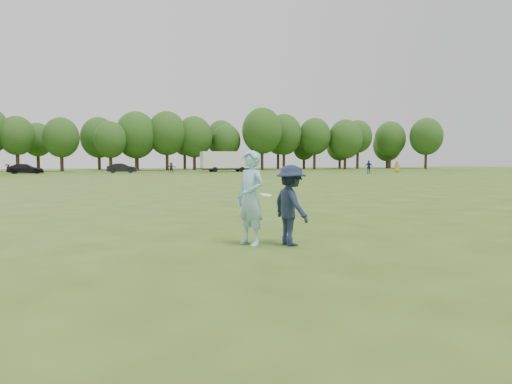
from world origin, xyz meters
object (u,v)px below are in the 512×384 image
at_px(field_cone, 286,174).
at_px(cargo_trailer, 227,161).
at_px(car_d, 25,169).
at_px(defender, 291,205).
at_px(player_far_b, 369,167).
at_px(car_f, 122,168).
at_px(thrower, 251,198).
at_px(player_far_d, 171,167).
at_px(player_far_c, 397,167).

height_order(field_cone, cargo_trailer, cargo_trailer).
relative_size(car_d, cargo_trailer, 0.52).
xyz_separation_m(defender, player_far_b, (30.71, 45.06, 0.04)).
distance_m(player_far_b, cargo_trailer, 22.33).
distance_m(player_far_b, field_cone, 13.14).
relative_size(defender, cargo_trailer, 0.20).
bearing_deg(cargo_trailer, field_cone, -80.50).
xyz_separation_m(player_far_b, car_f, (-31.84, 14.88, -0.23)).
bearing_deg(defender, car_d, 4.10).
relative_size(thrower, field_cone, 6.89).
bearing_deg(cargo_trailer, car_f, -177.25).
height_order(thrower, car_d, thrower).
distance_m(car_f, field_cone, 25.22).
distance_m(thrower, car_d, 61.25).
xyz_separation_m(player_far_b, player_far_d, (-24.87, 13.92, -0.16)).
distance_m(defender, cargo_trailer, 62.49).
bearing_deg(cargo_trailer, defender, -103.70).
height_order(thrower, player_far_b, thrower).
xyz_separation_m(player_far_d, car_f, (-6.97, 0.96, -0.07)).
height_order(player_far_b, car_d, player_far_b).
xyz_separation_m(defender, player_far_c, (38.59, 49.63, -0.01)).
bearing_deg(player_far_d, player_far_c, -9.88).
xyz_separation_m(car_d, cargo_trailer, (28.63, 0.55, 1.10)).
bearing_deg(thrower, player_far_d, 149.42).
xyz_separation_m(thrower, player_far_c, (39.41, 49.33, -0.17)).
distance_m(defender, player_far_d, 59.27).
xyz_separation_m(car_d, car_f, (12.71, -0.21, 0.02)).
bearing_deg(car_d, field_cone, -118.57).
bearing_deg(player_far_d, field_cone, -46.97).
relative_size(defender, field_cone, 5.86).
xyz_separation_m(car_d, field_cone, (31.57, -16.96, -0.52)).
relative_size(car_d, car_f, 1.11).
distance_m(car_d, field_cone, 35.84).
distance_m(player_far_c, car_d, 53.47).
height_order(thrower, car_f, thrower).
distance_m(defender, field_cone, 46.70).
bearing_deg(defender, player_far_d, -14.51).
bearing_deg(car_f, defender, -171.64).
relative_size(player_far_b, field_cone, 6.14).
relative_size(thrower, cargo_trailer, 0.23).
relative_size(player_far_c, field_cone, 5.78).
distance_m(defender, player_far_b, 54.53).
xyz_separation_m(defender, car_f, (-1.12, 59.94, -0.19)).
xyz_separation_m(thrower, player_far_b, (31.54, 44.76, -0.11)).
relative_size(defender, car_d, 0.38).
distance_m(player_far_d, car_d, 19.72).
bearing_deg(field_cone, player_far_d, 126.98).
bearing_deg(field_cone, thrower, -113.40).
height_order(car_f, cargo_trailer, cargo_trailer).
relative_size(defender, player_far_d, 1.15).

